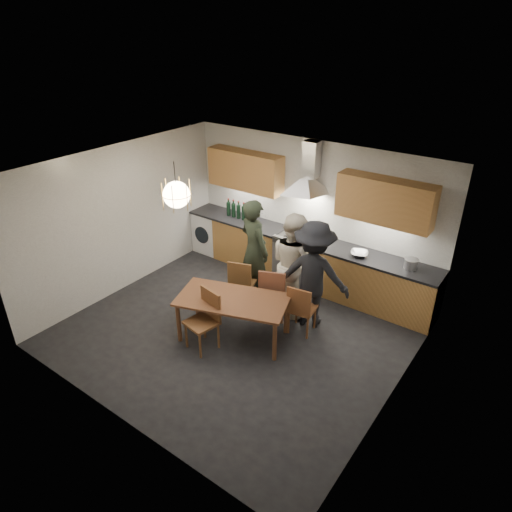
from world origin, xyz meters
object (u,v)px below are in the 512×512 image
Objects in this scene: person_left at (254,250)px; person_mid at (294,263)px; person_right at (313,275)px; wine_bottles at (241,210)px; mixing_bowl at (359,254)px; chair_front at (206,316)px; stock_pot at (411,264)px; dining_table at (233,303)px; chair_back_left at (241,281)px.

person_mid is at bearing -157.34° from person_left.
person_right reaches higher than wine_bottles.
person_mid is 1.13m from mixing_bowl.
chair_front is 3.31m from stock_pot.
person_left is (-0.44, 1.16, 0.29)m from dining_table.
person_mid is (0.76, 0.04, -0.03)m from person_left.
person_left reaches higher than stock_pot.
dining_table is at bearing 36.80° from person_right.
person_right reaches higher than dining_table.
person_left reaches higher than person_right.
dining_table is 2.56× the size of wine_bottles.
wine_bottles is (-1.26, 2.50, 0.54)m from chair_front.
stock_pot is at bearing 60.64° from chair_front.
chair_back_left is 0.51× the size of person_mid.
chair_back_left is at bearing 115.11° from person_left.
dining_table is 1.01× the size of person_left.
chair_front is 0.53× the size of person_right.
chair_back_left is (-0.40, 0.74, -0.10)m from dining_table.
dining_table is 2.04× the size of chair_back_left.
person_left is 1.23m from person_right.
chair_front is (-0.19, -0.39, -0.08)m from dining_table.
person_left is 6.22× the size of mixing_bowl.
stock_pot is at bearing 5.88° from mixing_bowl.
dining_table is at bearing -118.37° from mixing_bowl.
person_mid reaches higher than mixing_bowl.
person_right reaches higher than person_mid.
person_left is (-0.04, 0.42, 0.39)m from chair_back_left.
stock_pot is at bearing -125.77° from person_mid.
person_left is at bearing -150.73° from mixing_bowl.
chair_front is at bearing -134.56° from dining_table.
person_mid is at bearing -150.63° from stock_pot.
person_right is 8.40× the size of stock_pot.
chair_front is 0.53× the size of person_mid.
person_mid is 0.48m from person_right.
chair_back_left is 0.58m from person_left.
chair_front is at bearing -63.26° from wine_bottles.
mixing_bowl is (1.54, 0.86, 0.03)m from person_left.
chair_back_left is 0.49× the size of person_left.
wine_bottles is at bearing 105.81° from dining_table.
wine_bottles reaches higher than stock_pot.
wine_bottles is at bearing -2.23° from person_mid.
wine_bottles is (-3.38, 0.00, 0.10)m from stock_pot.
chair_back_left is 3.07× the size of mixing_bowl.
dining_table is 1.05× the size of person_mid.
stock_pot is at bearing -138.73° from person_left.
chair_back_left is at bearing -149.60° from stock_pot.
chair_back_left is 1.82m from wine_bottles.
stock_pot is at bearing 28.83° from dining_table.
person_right is 1.03m from mixing_bowl.
stock_pot is (1.93, 2.11, 0.36)m from dining_table.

